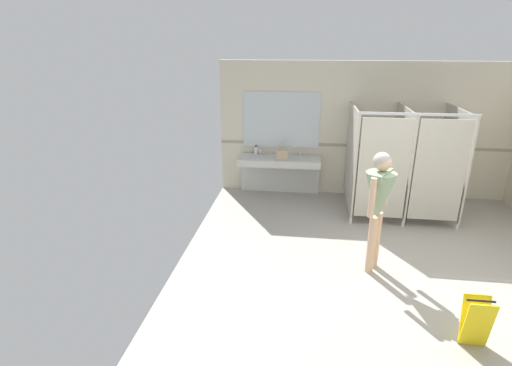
% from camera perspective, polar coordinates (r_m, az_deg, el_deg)
% --- Properties ---
extents(ground_plane, '(6.12, 6.96, 0.10)m').
position_cam_1_polar(ground_plane, '(5.90, 19.22, -13.27)').
color(ground_plane, '#9E998E').
extents(wall_back, '(6.12, 0.12, 2.71)m').
position_cam_1_polar(wall_back, '(8.36, 16.15, 7.29)').
color(wall_back, beige).
rests_on(wall_back, ground_plane).
extents(wall_back_tile_band, '(6.12, 0.01, 0.06)m').
position_cam_1_polar(wall_back_tile_band, '(8.36, 16.01, 5.17)').
color(wall_back_tile_band, '#9E937F').
rests_on(wall_back_tile_band, wall_back).
extents(vanity_counter, '(1.66, 0.57, 0.94)m').
position_cam_1_polar(vanity_counter, '(8.20, 3.42, 2.40)').
color(vanity_counter, silver).
rests_on(vanity_counter, ground_plane).
extents(mirror_panel, '(1.56, 0.02, 1.13)m').
position_cam_1_polar(mirror_panel, '(8.17, 3.67, 9.08)').
color(mirror_panel, silver).
rests_on(mirror_panel, wall_back).
extents(bathroom_stalls, '(1.87, 1.53, 1.99)m').
position_cam_1_polar(bathroom_stalls, '(7.53, 20.58, 3.01)').
color(bathroom_stalls, '#B2AD9E').
rests_on(bathroom_stalls, ground_plane).
extents(person_standing, '(0.54, 0.54, 1.72)m').
position_cam_1_polar(person_standing, '(5.52, 17.32, -2.00)').
color(person_standing, '#DBAD89').
rests_on(person_standing, ground_plane).
extents(handbag, '(0.23, 0.11, 0.33)m').
position_cam_1_polar(handbag, '(7.88, 3.83, 4.16)').
color(handbag, tan).
rests_on(handbag, vanity_counter).
extents(soap_dispenser, '(0.07, 0.07, 0.20)m').
position_cam_1_polar(soap_dispenser, '(8.24, -0.01, 4.72)').
color(soap_dispenser, white).
rests_on(soap_dispenser, vanity_counter).
extents(paper_cup, '(0.07, 0.07, 0.10)m').
position_cam_1_polar(paper_cup, '(7.97, 3.33, 3.90)').
color(paper_cup, beige).
rests_on(paper_cup, vanity_counter).
extents(wet_floor_sign, '(0.28, 0.19, 0.57)m').
position_cam_1_polar(wet_floor_sign, '(4.94, 29.25, -17.11)').
color(wet_floor_sign, yellow).
rests_on(wet_floor_sign, ground_plane).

